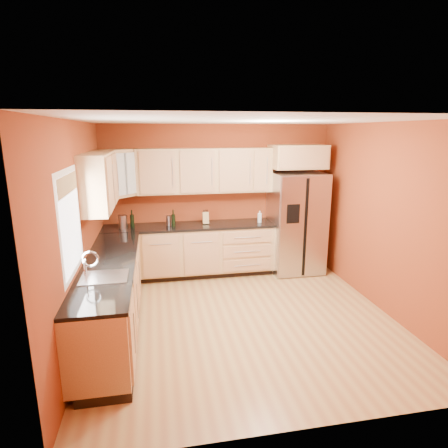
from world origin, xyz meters
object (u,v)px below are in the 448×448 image
(wine_bottle_a, at_px, (173,218))
(refrigerator, at_px, (296,223))
(knife_block, at_px, (206,218))
(soap_dispenser, at_px, (260,217))
(canister_left, at_px, (123,222))

(wine_bottle_a, bearing_deg, refrigerator, 0.11)
(wine_bottle_a, height_order, knife_block, wine_bottle_a)
(refrigerator, relative_size, knife_block, 8.82)
(wine_bottle_a, relative_size, soap_dispenser, 1.41)
(knife_block, bearing_deg, canister_left, -175.32)
(soap_dispenser, bearing_deg, knife_block, 174.62)
(wine_bottle_a, distance_m, soap_dispenser, 1.50)
(canister_left, height_order, wine_bottle_a, wine_bottle_a)
(canister_left, relative_size, knife_block, 1.09)
(canister_left, xyz_separation_m, soap_dispenser, (2.32, -0.01, -0.01))
(refrigerator, relative_size, soap_dispenser, 8.67)
(knife_block, bearing_deg, soap_dispenser, -3.91)
(soap_dispenser, bearing_deg, canister_left, 179.72)
(refrigerator, height_order, canister_left, refrigerator)
(canister_left, relative_size, wine_bottle_a, 0.76)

